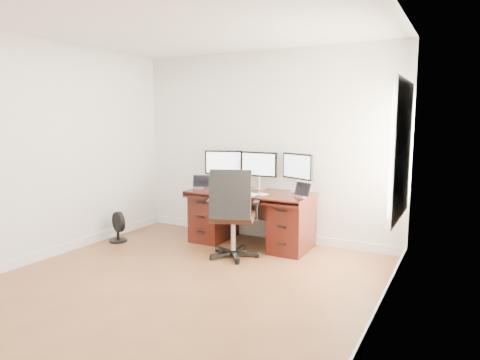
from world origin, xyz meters
The scene contains 19 objects.
ground centered at (0.00, 0.00, 0.00)m, with size 4.50×4.50×0.00m, color brown.
back_wall centered at (0.00, 2.25, 1.35)m, with size 4.00×0.10×2.70m, color white.
right_wall centered at (2.00, 0.11, 1.35)m, with size 0.10×4.50×2.70m.
desk centered at (0.00, 1.83, 0.40)m, with size 1.70×0.80×0.75m.
office_chair centered at (0.07, 1.18, 0.38)m, with size 0.78×0.78×1.14m.
floor_fan centered at (-1.73, 1.05, 0.21)m, with size 0.30×0.25×0.43m.
monitor_left centered at (-0.58, 2.07, 1.09)m, with size 0.52×0.24×0.53m.
monitor_center centered at (0.00, 2.07, 1.09)m, with size 0.55×0.14×0.53m.
monitor_right centered at (0.58, 2.07, 1.09)m, with size 0.51×0.27×0.53m.
tablet_left centered at (-0.77, 1.75, 0.84)m, with size 0.25×0.15×0.19m.
tablet_right centered at (0.77, 1.75, 0.84)m, with size 0.25×0.15×0.19m.
keyboard centered at (0.04, 1.62, 0.76)m, with size 0.31×0.13×0.01m, color white.
trackpad centered at (0.22, 1.67, 0.76)m, with size 0.14×0.14×0.01m, color #B5B7BC.
drawing_tablet centered at (-0.31, 1.58, 0.76)m, with size 0.20×0.13×0.01m, color black.
phone centered at (0.05, 1.77, 0.76)m, with size 0.15×0.07×0.01m, color black.
figurine_blue centered at (-0.37, 1.95, 0.79)m, with size 0.03×0.03×0.07m.
figurine_brown centered at (-0.23, 1.95, 0.79)m, with size 0.03×0.03×0.07m.
figurine_pink centered at (-0.12, 1.95, 0.79)m, with size 0.03×0.03×0.07m.
figurine_orange centered at (0.10, 1.95, 0.79)m, with size 0.03×0.03×0.07m.
Camera 1 is at (2.60, -3.37, 1.73)m, focal length 32.00 mm.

